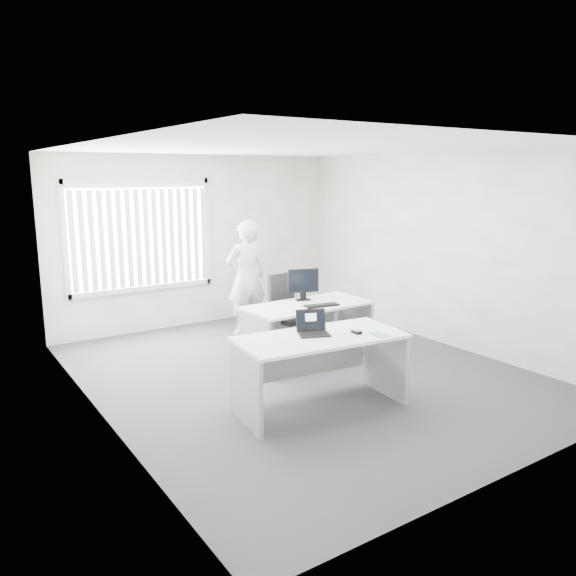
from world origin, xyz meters
TOP-DOWN VIEW (x-y plane):
  - ground at (0.00, 0.00)m, footprint 6.00×6.00m
  - wall_back at (0.00, 3.00)m, footprint 5.00×0.02m
  - wall_front at (0.00, -3.00)m, footprint 5.00×0.02m
  - wall_left at (-2.50, 0.00)m, footprint 0.02×6.00m
  - wall_right at (2.50, 0.00)m, footprint 0.02×6.00m
  - ceiling at (0.00, 0.00)m, footprint 5.00×6.00m
  - window at (-1.00, 2.96)m, footprint 2.32×0.06m
  - blinds at (-1.00, 2.90)m, footprint 2.20×0.10m
  - desk_near at (-0.47, -1.00)m, footprint 1.87×1.03m
  - desk_far at (0.36, 0.38)m, footprint 1.73×0.84m
  - office_chair at (0.39, 0.88)m, footprint 0.71×0.71m
  - person at (0.32, 1.98)m, footprint 0.69×0.49m
  - laptop at (-0.52, -0.94)m, footprint 0.41×0.39m
  - paper_sheet at (-0.18, -1.17)m, footprint 0.33×0.27m
  - mouse at (-0.10, -1.15)m, footprint 0.07×0.11m
  - booklet at (0.07, -1.33)m, footprint 0.15×0.20m
  - keyboard at (0.44, 0.18)m, footprint 0.49×0.24m
  - monitor at (0.44, 0.61)m, footprint 0.46×0.25m

SIDE VIEW (x-z plane):
  - ground at x=0.00m, z-range 0.00..0.00m
  - office_chair at x=0.39m, z-range -0.21..0.90m
  - desk_far at x=0.36m, z-range 0.17..0.95m
  - desk_near at x=-0.47m, z-range 0.18..1.00m
  - keyboard at x=0.44m, z-range 0.78..0.80m
  - paper_sheet at x=-0.18m, z-range 0.82..0.82m
  - booklet at x=0.07m, z-range 0.82..0.83m
  - mouse at x=-0.10m, z-range 0.82..0.86m
  - person at x=0.32m, z-range 0.00..1.80m
  - laptop at x=-0.52m, z-range 0.82..1.07m
  - monitor at x=0.44m, z-range 0.78..1.22m
  - wall_back at x=0.00m, z-range 0.00..2.80m
  - wall_front at x=0.00m, z-range 0.00..2.80m
  - wall_left at x=-2.50m, z-range 0.00..2.80m
  - wall_right at x=2.50m, z-range 0.00..2.80m
  - blinds at x=-1.00m, z-range 0.77..2.27m
  - window at x=-1.00m, z-range 0.67..2.43m
  - ceiling at x=0.00m, z-range 2.79..2.81m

